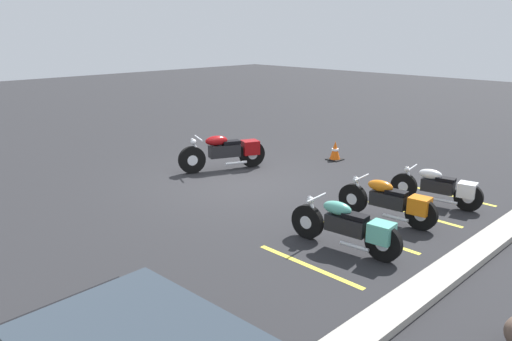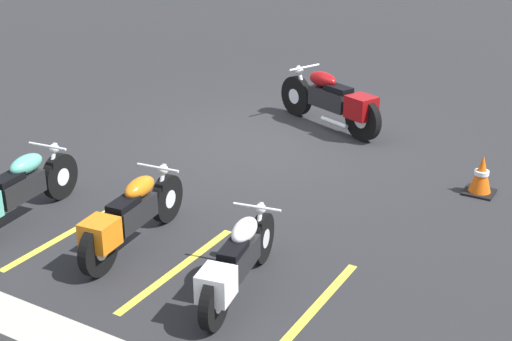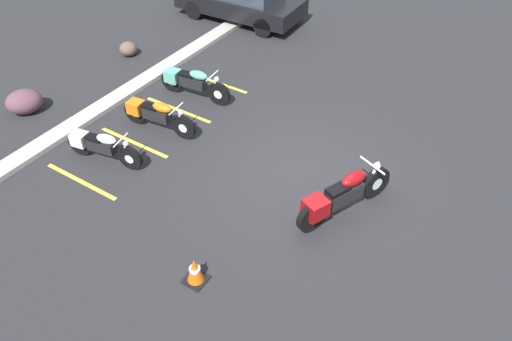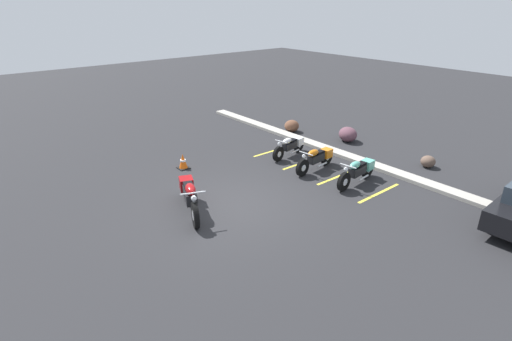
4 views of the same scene
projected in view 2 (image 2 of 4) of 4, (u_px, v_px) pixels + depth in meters
The scene contains 9 objects.
ground at pixel (275, 141), 11.75m from camera, with size 60.00×60.00×0.00m, color #262628.
motorcycle_maroon_featured at pixel (333, 101), 12.14m from camera, with size 2.27×1.13×0.95m.
parked_bike_0 at pixel (236, 262), 7.31m from camera, with size 0.67×1.93×0.77m.
parked_bike_1 at pixel (129, 216), 8.23m from camera, with size 0.60×2.05×0.81m.
parked_bike_2 at pixel (15, 191), 8.84m from camera, with size 0.62×2.10×0.83m.
traffic_cone at pixel (481, 176), 9.75m from camera, with size 0.40×0.40×0.56m.
stall_line_0 at pixel (312, 311), 7.20m from camera, with size 0.10×2.10×0.00m, color gold.
stall_line_1 at pixel (178, 268), 7.97m from camera, with size 0.10×2.10×0.00m, color gold.
stall_line_2 at pixel (68, 233), 8.75m from camera, with size 0.10×2.10×0.00m, color gold.
Camera 2 is at (-5.30, 9.67, 4.10)m, focal length 50.00 mm.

